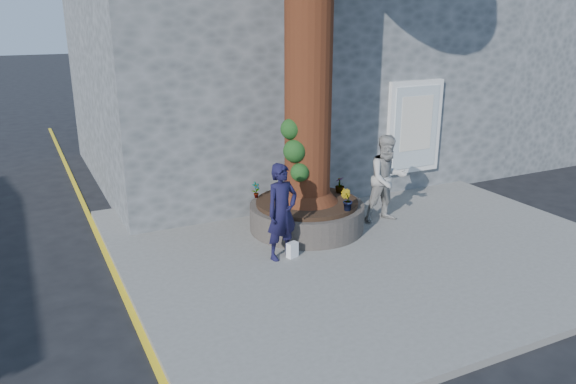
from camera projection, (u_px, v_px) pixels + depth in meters
name	position (u px, v px, depth m)	size (l,w,h in m)	color
ground	(321.00, 282.00, 9.40)	(120.00, 120.00, 0.00)	black
pavement	(363.00, 242.00, 10.87)	(9.00, 8.00, 0.12)	slate
yellow_line	(124.00, 295.00, 8.97)	(0.10, 30.00, 0.01)	yellow
stone_shop	(274.00, 56.00, 15.64)	(10.30, 8.30, 6.30)	#545759
neighbour_shop	(487.00, 53.00, 19.06)	(6.00, 8.00, 6.00)	#545759
planter	(307.00, 215.00, 11.32)	(2.30, 2.30, 0.60)	black
man	(282.00, 212.00, 9.79)	(0.63, 0.42, 1.74)	black
woman	(387.00, 179.00, 11.57)	(0.89, 0.69, 1.83)	#A5A29D
shopping_bag	(292.00, 250.00, 10.03)	(0.20, 0.12, 0.28)	white
plant_a	(256.00, 190.00, 11.33)	(0.17, 0.12, 0.33)	gray
plant_b	(347.00, 200.00, 10.60)	(0.22, 0.22, 0.41)	gray
plant_c	(340.00, 185.00, 11.65)	(0.19, 0.19, 0.34)	gray
plant_d	(290.00, 183.00, 11.93)	(0.25, 0.22, 0.27)	gray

